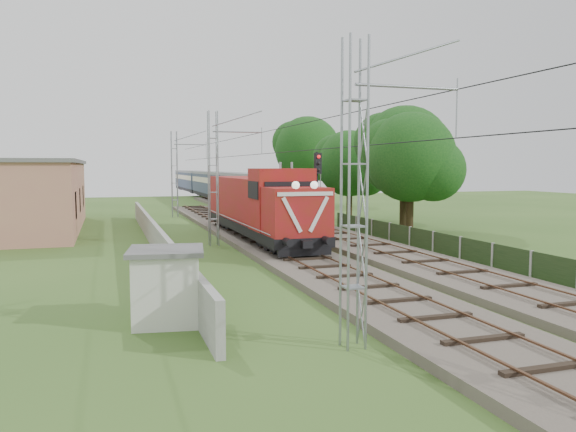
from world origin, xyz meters
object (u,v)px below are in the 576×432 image
object	(u,v)px
coach_rake	(214,183)
signal_post	(317,182)
relay_hut	(167,286)
locomotive	(258,205)

from	to	relation	value
coach_rake	signal_post	xyz separation A→B (m)	(-2.13, -45.28, 1.38)
coach_rake	signal_post	world-z (taller)	signal_post
coach_rake	relay_hut	xyz separation A→B (m)	(-12.40, -59.47, -1.31)
coach_rake	signal_post	bearing A→B (deg)	-92.69
signal_post	relay_hut	xyz separation A→B (m)	(-10.27, -14.19, -2.69)
locomotive	coach_rake	distance (m)	42.73
locomotive	signal_post	distance (m)	4.32
signal_post	relay_hut	bearing A→B (deg)	-125.91
locomotive	coach_rake	xyz separation A→B (m)	(5.00, 42.43, 0.13)
signal_post	coach_rake	bearing A→B (deg)	87.31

